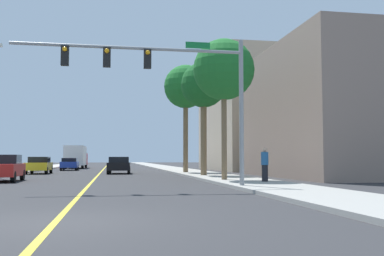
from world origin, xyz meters
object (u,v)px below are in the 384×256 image
object	(u,v)px
palm_mid	(204,86)
delivery_truck	(76,156)
car_yellow	(39,165)
car_black	(119,165)
palm_far	(186,88)
traffic_signal_mast	(168,76)
car_red	(4,168)
car_silver	(117,164)
car_blue	(70,164)
pedestrian	(265,164)
palm_near	(224,70)

from	to	relation	value
palm_mid	delivery_truck	bearing A→B (deg)	110.55
car_yellow	car_black	distance (m)	6.93
palm_far	delivery_truck	distance (m)	26.38
traffic_signal_mast	delivery_truck	world-z (taller)	traffic_signal_mast
car_black	car_red	size ratio (longest dim) A/B	1.06
car_silver	car_yellow	distance (m)	12.89
palm_mid	car_black	size ratio (longest dim) A/B	1.84
palm_mid	palm_far	world-z (taller)	palm_far
palm_far	car_red	size ratio (longest dim) A/B	2.25
car_blue	pedestrian	distance (m)	31.74
car_blue	car_black	world-z (taller)	car_black
palm_mid	car_blue	xyz separation A→B (m)	(-11.13, 20.02, -5.79)
car_red	pedestrian	distance (m)	14.92
car_silver	car_red	distance (m)	25.03
car_red	car_yellow	bearing A→B (deg)	-91.40
car_blue	palm_far	bearing A→B (deg)	-51.25
palm_mid	pedestrian	world-z (taller)	palm_mid
traffic_signal_mast	palm_far	bearing A→B (deg)	78.44
car_blue	delivery_truck	size ratio (longest dim) A/B	0.47
car_silver	car_black	size ratio (longest dim) A/B	0.98
traffic_signal_mast	car_silver	world-z (taller)	traffic_signal_mast
palm_far	car_silver	distance (m)	16.16
traffic_signal_mast	palm_far	world-z (taller)	palm_far
pedestrian	palm_far	bearing A→B (deg)	29.67
delivery_truck	pedestrian	world-z (taller)	delivery_truck
car_red	pedestrian	xyz separation A→B (m)	(13.93, -5.35, 0.24)
car_yellow	car_red	world-z (taller)	car_red
car_yellow	car_blue	bearing A→B (deg)	-99.36
car_red	pedestrian	size ratio (longest dim) A/B	2.38
car_blue	car_yellow	size ratio (longest dim) A/B	0.96
palm_far	car_red	distance (m)	17.67
car_yellow	delivery_truck	bearing A→B (deg)	-95.00
delivery_truck	pedestrian	size ratio (longest dim) A/B	5.16
palm_mid	car_blue	bearing A→B (deg)	119.08
car_red	pedestrian	bearing A→B (deg)	157.10
car_black	car_red	bearing A→B (deg)	-116.55
traffic_signal_mast	pedestrian	xyz separation A→B (m)	(5.41, 2.91, -3.92)
traffic_signal_mast	pedestrian	size ratio (longest dim) A/B	5.74
car_yellow	car_black	bearing A→B (deg)	170.45
car_silver	car_blue	world-z (taller)	car_silver
palm_mid	car_silver	xyz separation A→B (m)	(-5.96, 20.31, -5.80)
traffic_signal_mast	palm_near	world-z (taller)	palm_near
car_yellow	pedestrian	world-z (taller)	pedestrian
traffic_signal_mast	car_black	xyz separation A→B (m)	(-1.78, 20.38, -4.17)
delivery_truck	car_silver	bearing A→B (deg)	-60.80
car_silver	car_blue	bearing A→B (deg)	-177.22
palm_mid	car_silver	distance (m)	21.94
car_black	palm_mid	bearing A→B (deg)	-52.26
palm_near	palm_far	bearing A→B (deg)	89.92
car_silver	delivery_truck	xyz separation A→B (m)	(-5.29, 9.73, 0.87)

